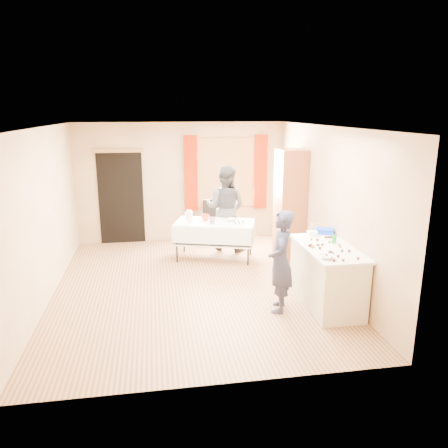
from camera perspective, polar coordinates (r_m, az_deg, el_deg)
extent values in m
cube|color=#9E7047|center=(7.39, -3.95, -8.10)|extent=(4.50, 5.50, 0.02)
cube|color=white|center=(6.82, -4.35, 12.64)|extent=(4.50, 5.50, 0.02)
cube|color=tan|center=(9.69, -5.67, 5.42)|extent=(4.50, 0.02, 2.60)
cube|color=tan|center=(4.36, -0.74, -6.12)|extent=(4.50, 0.02, 2.60)
cube|color=tan|center=(7.16, -22.46, 1.06)|extent=(0.02, 5.50, 2.60)
cube|color=tan|center=(7.53, 13.25, 2.42)|extent=(0.02, 5.50, 2.60)
cube|color=olive|center=(9.74, 0.24, 6.72)|extent=(1.32, 0.06, 1.52)
cube|color=white|center=(9.72, 0.25, 6.71)|extent=(1.20, 0.02, 1.40)
cube|color=#8F1900|center=(9.59, -4.34, 6.56)|extent=(0.28, 0.06, 1.65)
cube|color=#8F1900|center=(9.85, 4.80, 6.76)|extent=(0.28, 0.06, 1.65)
cube|color=black|center=(9.72, -13.29, 3.33)|extent=(0.95, 0.04, 2.00)
cube|color=olive|center=(9.55, -13.66, 9.30)|extent=(1.05, 0.06, 0.08)
cube|color=brown|center=(8.53, 8.60, 2.46)|extent=(0.50, 0.60, 2.13)
cube|color=beige|center=(6.73, 13.23, -6.80)|extent=(0.66, 1.45, 0.86)
cube|color=silver|center=(6.57, 13.46, -3.07)|extent=(0.71, 1.51, 0.04)
cube|color=silver|center=(8.46, -1.26, 0.18)|extent=(1.64, 1.15, 0.04)
cube|color=black|center=(9.61, -1.33, 0.00)|extent=(0.44, 0.44, 0.06)
cube|color=black|center=(9.71, -1.64, 1.67)|extent=(0.39, 0.10, 0.55)
imported|color=#20223B|center=(6.31, 7.40, -4.89)|extent=(0.75, 0.67, 1.50)
imported|color=black|center=(9.03, 0.19, 2.11)|extent=(1.40, 1.37, 1.76)
cylinder|color=#148A24|center=(6.75, 14.20, -1.93)|extent=(0.08, 0.08, 0.12)
imported|color=white|center=(6.04, 13.29, -4.21)|extent=(0.29, 0.29, 0.05)
cube|color=white|center=(7.06, 11.44, -1.21)|extent=(0.16, 0.11, 0.08)
cube|color=#0B3ADE|center=(7.25, 12.92, -0.89)|extent=(0.35, 0.30, 0.08)
cylinder|color=silver|center=(8.39, -4.49, 0.93)|extent=(0.13, 0.13, 0.22)
imported|color=#C83F1E|center=(8.54, -2.43, 0.87)|extent=(0.30, 0.30, 0.12)
imported|color=red|center=(8.30, -1.55, 0.46)|extent=(0.24, 0.24, 0.12)
imported|color=white|center=(8.49, 0.95, 0.57)|extent=(0.35, 0.35, 0.06)
cube|color=white|center=(8.29, 1.98, 0.09)|extent=(0.34, 0.31, 0.02)
imported|color=white|center=(8.69, -4.79, 1.29)|extent=(0.16, 0.16, 0.19)
sphere|color=#3F2314|center=(6.73, 13.59, -2.29)|extent=(0.04, 0.04, 0.04)
sphere|color=#321710|center=(6.38, 16.04, -3.39)|extent=(0.04, 0.04, 0.04)
sphere|color=#321710|center=(6.41, 12.43, -3.08)|extent=(0.04, 0.04, 0.04)
sphere|color=#321710|center=(6.25, 13.63, -3.60)|extent=(0.04, 0.04, 0.04)
sphere|color=#321710|center=(6.53, 11.26, -2.68)|extent=(0.04, 0.04, 0.04)
sphere|color=#321710|center=(6.49, 11.09, -2.79)|extent=(0.04, 0.04, 0.04)
sphere|color=#3F2314|center=(6.55, 14.93, -2.84)|extent=(0.04, 0.04, 0.04)
sphere|color=#321710|center=(6.99, 13.48, -1.66)|extent=(0.04, 0.04, 0.04)
sphere|color=#321710|center=(6.10, 17.12, -4.30)|extent=(0.04, 0.04, 0.04)
sphere|color=#321710|center=(6.59, 12.73, -2.61)|extent=(0.04, 0.04, 0.04)
sphere|color=#321710|center=(6.36, 15.16, -3.40)|extent=(0.04, 0.04, 0.04)
sphere|color=#321710|center=(5.93, 14.19, -4.64)|extent=(0.04, 0.04, 0.04)
sphere|color=#3F2314|center=(6.82, 11.36, -1.95)|extent=(0.04, 0.04, 0.04)
sphere|color=#321710|center=(6.98, 13.15, -1.67)|extent=(0.04, 0.04, 0.04)
sphere|color=#321710|center=(6.12, 14.69, -4.06)|extent=(0.04, 0.04, 0.04)
sphere|color=#321710|center=(7.00, 13.79, -1.64)|extent=(0.04, 0.04, 0.04)
sphere|color=#321710|center=(6.03, 13.94, -4.29)|extent=(0.04, 0.04, 0.04)
sphere|color=#321710|center=(6.12, 13.26, -3.99)|extent=(0.04, 0.04, 0.04)
sphere|color=#3F2314|center=(6.55, 12.25, -2.68)|extent=(0.04, 0.04, 0.04)
sphere|color=#321710|center=(6.47, 11.46, -2.87)|extent=(0.04, 0.04, 0.04)
sphere|color=#321710|center=(5.98, 15.31, -4.56)|extent=(0.04, 0.04, 0.04)
sphere|color=#321710|center=(6.21, 14.01, -3.76)|extent=(0.04, 0.04, 0.04)
sphere|color=#321710|center=(6.81, 12.09, -2.01)|extent=(0.04, 0.04, 0.04)
sphere|color=#321710|center=(6.60, 14.86, -2.71)|extent=(0.04, 0.04, 0.04)
sphere|color=#3F2314|center=(6.45, 11.54, -2.93)|extent=(0.04, 0.04, 0.04)
sphere|color=#321710|center=(6.27, 13.82, -3.56)|extent=(0.04, 0.04, 0.04)
sphere|color=#321710|center=(6.55, 12.15, -2.68)|extent=(0.04, 0.04, 0.04)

